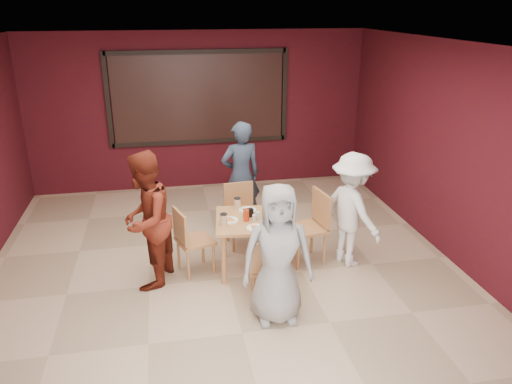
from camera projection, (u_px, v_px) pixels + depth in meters
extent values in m
plane|color=#C9AB8C|center=(227.00, 278.00, 6.24)|extent=(7.00, 7.00, 0.00)
cube|color=black|center=(199.00, 98.00, 8.81)|extent=(3.00, 0.02, 1.50)
cube|color=#B37649|center=(252.00, 220.00, 6.24)|extent=(0.99, 0.99, 0.04)
cylinder|color=#B37649|center=(224.00, 234.00, 6.67)|extent=(0.07, 0.07, 0.66)
cylinder|color=#B37649|center=(277.00, 233.00, 6.71)|extent=(0.07, 0.07, 0.66)
cylinder|color=#B37649|center=(224.00, 260.00, 6.01)|extent=(0.07, 0.07, 0.66)
cylinder|color=#B37649|center=(282.00, 258.00, 6.05)|extent=(0.07, 0.07, 0.66)
cylinder|color=white|center=(256.00, 228.00, 5.97)|extent=(0.22, 0.22, 0.01)
cone|color=gold|center=(256.00, 227.00, 5.96)|extent=(0.21, 0.21, 0.02)
cylinder|color=#F4E8C2|center=(267.00, 225.00, 5.89)|extent=(0.09, 0.09, 0.14)
cylinder|color=black|center=(267.00, 219.00, 5.86)|extent=(0.09, 0.09, 0.01)
cylinder|color=white|center=(248.00, 210.00, 6.48)|extent=(0.22, 0.22, 0.01)
cone|color=gold|center=(248.00, 209.00, 6.48)|extent=(0.21, 0.21, 0.02)
cylinder|color=#F4E8C2|center=(237.00, 204.00, 6.52)|extent=(0.09, 0.09, 0.14)
cylinder|color=black|center=(237.00, 198.00, 6.49)|extent=(0.09, 0.09, 0.01)
cylinder|color=white|center=(229.00, 220.00, 6.18)|extent=(0.22, 0.22, 0.01)
cone|color=gold|center=(229.00, 219.00, 6.17)|extent=(0.21, 0.21, 0.02)
cylinder|color=#F4E8C2|center=(224.00, 220.00, 6.03)|extent=(0.09, 0.09, 0.14)
cylinder|color=black|center=(224.00, 214.00, 6.00)|extent=(0.09, 0.09, 0.01)
cylinder|color=white|center=(273.00, 217.00, 6.28)|extent=(0.22, 0.22, 0.01)
cone|color=gold|center=(273.00, 216.00, 6.27)|extent=(0.21, 0.21, 0.02)
cylinder|color=#F4E8C2|center=(278.00, 208.00, 6.38)|extent=(0.09, 0.09, 0.14)
cylinder|color=black|center=(278.00, 202.00, 6.35)|extent=(0.09, 0.09, 0.01)
cylinder|color=beige|center=(258.00, 216.00, 6.20)|extent=(0.06, 0.06, 0.10)
cylinder|color=beige|center=(254.00, 218.00, 6.15)|extent=(0.05, 0.05, 0.08)
cylinder|color=#B82E0D|center=(246.00, 216.00, 6.15)|extent=(0.07, 0.07, 0.15)
cube|color=black|center=(248.00, 213.00, 6.27)|extent=(0.13, 0.09, 0.11)
cube|color=#B87747|center=(267.00, 268.00, 5.70)|extent=(0.43, 0.43, 0.04)
cylinder|color=#B87747|center=(278.00, 276.00, 5.93)|extent=(0.03, 0.03, 0.37)
cylinder|color=#B87747|center=(252.00, 277.00, 5.91)|extent=(0.03, 0.03, 0.37)
cylinder|color=#B87747|center=(281.00, 290.00, 5.64)|extent=(0.03, 0.03, 0.37)
cylinder|color=#B87747|center=(254.00, 291.00, 5.62)|extent=(0.03, 0.03, 0.37)
cube|color=#B87747|center=(268.00, 258.00, 5.46)|extent=(0.38, 0.08, 0.36)
cube|color=#B87747|center=(242.00, 217.00, 6.95)|extent=(0.46, 0.46, 0.04)
cylinder|color=#B87747|center=(234.00, 238.00, 6.83)|extent=(0.04, 0.04, 0.41)
cylinder|color=#B87747|center=(257.00, 235.00, 6.93)|extent=(0.04, 0.04, 0.41)
cylinder|color=#B87747|center=(228.00, 228.00, 7.14)|extent=(0.04, 0.04, 0.41)
cylinder|color=#B87747|center=(251.00, 225.00, 7.23)|extent=(0.04, 0.04, 0.41)
cube|color=#B87747|center=(238.00, 196.00, 7.04)|extent=(0.42, 0.08, 0.40)
cube|color=#B87747|center=(195.00, 241.00, 6.26)|extent=(0.53, 0.53, 0.04)
cylinder|color=#B87747|center=(214.00, 259.00, 6.28)|extent=(0.04, 0.04, 0.41)
cylinder|color=#B87747|center=(203.00, 248.00, 6.56)|extent=(0.04, 0.04, 0.41)
cylinder|color=#B87747|center=(188.00, 266.00, 6.13)|extent=(0.04, 0.04, 0.41)
cylinder|color=#B87747|center=(179.00, 254.00, 6.41)|extent=(0.04, 0.04, 0.41)
cube|color=#B87747|center=(180.00, 227.00, 6.09)|extent=(0.16, 0.41, 0.40)
cube|color=#B87747|center=(306.00, 229.00, 6.49)|extent=(0.53, 0.53, 0.04)
cylinder|color=#B87747|center=(286.00, 242.00, 6.68)|extent=(0.04, 0.04, 0.45)
cylinder|color=#B87747|center=(298.00, 254.00, 6.35)|extent=(0.04, 0.04, 0.45)
cylinder|color=#B87747|center=(312.00, 238.00, 6.81)|extent=(0.04, 0.04, 0.45)
cylinder|color=#B87747|center=(324.00, 250.00, 6.48)|extent=(0.04, 0.04, 0.45)
cube|color=#B87747|center=(321.00, 208.00, 6.47)|extent=(0.11, 0.46, 0.44)
imported|color=#9D9D9D|center=(277.00, 254.00, 5.19)|extent=(0.78, 0.53, 1.55)
imported|color=#2E3C52|center=(241.00, 176.00, 7.40)|extent=(0.66, 0.49, 1.65)
imported|color=maroon|center=(146.00, 220.00, 5.85)|extent=(0.87, 0.98, 1.67)
imported|color=white|center=(352.00, 210.00, 6.36)|extent=(0.86, 1.11, 1.51)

